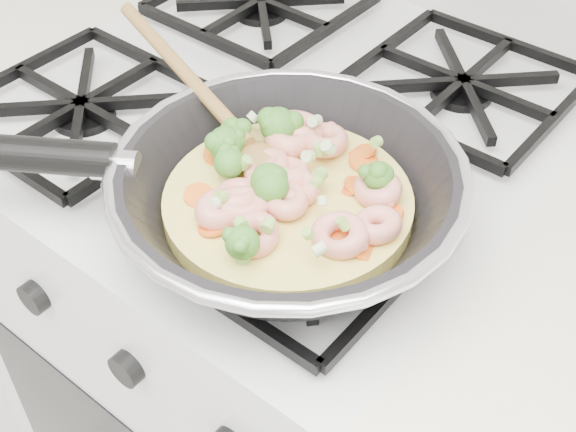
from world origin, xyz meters
The scene contains 2 objects.
stove centered at (0.00, 1.70, 0.46)m, with size 0.60×0.60×0.92m.
skillet centered at (0.14, 1.54, 0.96)m, with size 0.44×0.35×0.09m.
Camera 1 is at (0.46, 1.16, 1.40)m, focal length 47.79 mm.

